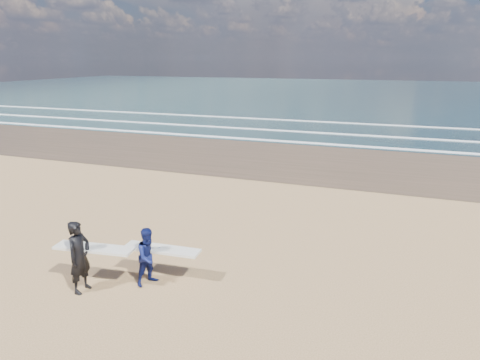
% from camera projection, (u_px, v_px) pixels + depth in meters
% --- Properties ---
extents(ocean, '(220.00, 100.00, 0.02)m').
position_uv_depth(ocean, '(477.00, 96.00, 69.98)').
color(ocean, '#193038').
rests_on(ocean, ground).
extents(surfer_near, '(2.25, 1.13, 2.00)m').
position_uv_depth(surfer_near, '(81.00, 256.00, 11.36)').
color(surfer_near, black).
rests_on(surfer_near, ground).
extents(surfer_far, '(2.23, 1.18, 1.64)m').
position_uv_depth(surfer_far, '(150.00, 256.00, 11.80)').
color(surfer_far, '#0E1651').
rests_on(surfer_far, ground).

